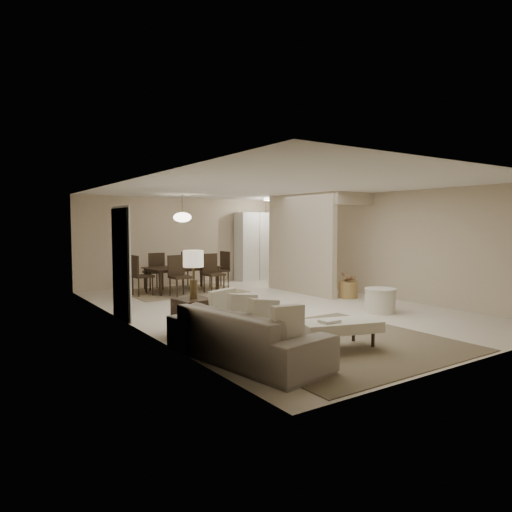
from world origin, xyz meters
TOP-DOWN VIEW (x-y plane):
  - floor at (0.00, 0.00)m, footprint 9.00×9.00m
  - ceiling at (0.00, 0.00)m, footprint 9.00×9.00m
  - back_wall at (0.00, 4.50)m, footprint 6.00×0.00m
  - left_wall at (-3.00, 0.00)m, footprint 0.00×9.00m
  - right_wall at (3.00, 0.00)m, footprint 0.00×9.00m
  - partition at (1.80, 1.25)m, footprint 0.15×2.50m
  - doorway at (-2.97, 0.60)m, footprint 0.04×0.90m
  - pantry_cabinet at (2.35, 4.15)m, footprint 1.20×0.55m
  - flush_light at (2.30, 3.20)m, footprint 0.44×0.44m
  - living_rug at (-0.89, -2.84)m, footprint 3.20×3.20m
  - sofa at (-2.45, -2.84)m, footprint 2.43×1.26m
  - ottoman_bench at (-1.09, -3.14)m, footprint 1.24×0.82m
  - side_table at (-2.40, -1.24)m, footprint 0.58×0.58m
  - table_lamp at (-2.40, -1.24)m, footprint 0.32×0.32m
  - round_pouf at (1.47, -1.65)m, footprint 0.61×0.61m
  - wicker_basket at (2.25, 0.00)m, footprint 0.54×0.54m
  - dining_rug at (-0.57, 3.12)m, footprint 2.80×2.10m
  - dining_table at (-0.57, 3.12)m, footprint 1.89×1.14m
  - dining_chairs at (-0.57, 3.12)m, footprint 2.69×2.02m
  - vase at (-0.57, 3.12)m, footprint 0.17×0.17m
  - yellow_mat at (2.39, 1.65)m, footprint 0.94×0.59m
  - pendant_light at (-0.57, 3.12)m, footprint 0.46×0.46m

SIDE VIEW (x-z plane):
  - floor at x=0.00m, z-range 0.00..0.00m
  - living_rug at x=-0.89m, z-range 0.00..0.01m
  - dining_rug at x=-0.57m, z-range 0.00..0.01m
  - yellow_mat at x=2.39m, z-range 0.00..0.01m
  - wicker_basket at x=2.25m, z-range 0.00..0.38m
  - round_pouf at x=1.47m, z-range 0.00..0.48m
  - side_table at x=-2.40m, z-range 0.00..0.58m
  - dining_table at x=-0.57m, z-range 0.00..0.64m
  - ottoman_bench at x=-1.09m, z-range 0.12..0.53m
  - sofa at x=-2.45m, z-range 0.00..0.68m
  - dining_chairs at x=-0.57m, z-range 0.00..1.00m
  - vase at x=-0.57m, z-range 0.64..0.82m
  - doorway at x=-2.97m, z-range 0.00..2.04m
  - pantry_cabinet at x=2.35m, z-range 0.00..2.10m
  - table_lamp at x=-2.40m, z-range 0.76..1.52m
  - back_wall at x=0.00m, z-range -1.75..4.25m
  - left_wall at x=-3.00m, z-range -3.25..5.75m
  - right_wall at x=3.00m, z-range -3.25..5.75m
  - partition at x=1.80m, z-range 0.00..2.50m
  - pendant_light at x=-0.57m, z-range 1.57..2.27m
  - flush_light at x=2.30m, z-range 2.44..2.48m
  - ceiling at x=0.00m, z-range 2.50..2.50m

